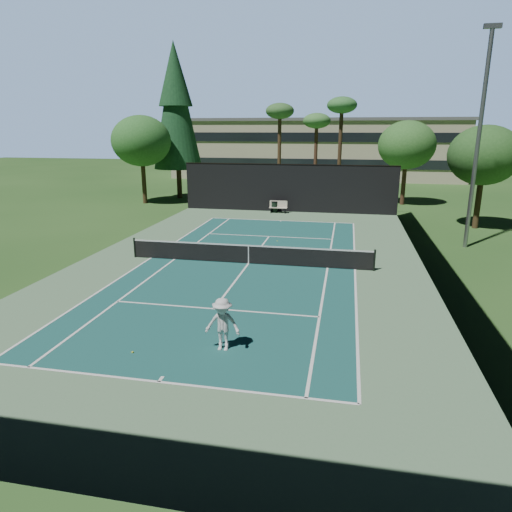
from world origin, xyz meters
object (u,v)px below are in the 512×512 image
at_px(player, 223,324).
at_px(trash_bin, 275,207).
at_px(park_bench, 278,206).
at_px(tennis_ball_d, 168,244).
at_px(tennis_net, 248,254).
at_px(tennis_ball_c, 277,241).
at_px(tennis_ball_a, 133,352).
at_px(tennis_ball_b, 217,256).

bearing_deg(player, trash_bin, 95.02).
height_order(park_bench, trash_bin, park_bench).
xyz_separation_m(player, tennis_ball_d, (-6.95, 12.62, -0.84)).
height_order(tennis_net, tennis_ball_d, tennis_net).
bearing_deg(trash_bin, player, -84.70).
relative_size(tennis_ball_c, trash_bin, 0.07).
bearing_deg(tennis_ball_d, tennis_net, -27.77).
xyz_separation_m(tennis_ball_a, park_bench, (0.76, 25.72, 0.51)).
xyz_separation_m(tennis_net, player, (1.24, -9.62, 0.32)).
height_order(player, tennis_ball_c, player).
xyz_separation_m(tennis_ball_c, tennis_ball_d, (-6.44, -2.17, 0.00)).
distance_m(tennis_ball_c, park_bench, 10.24).
bearing_deg(trash_bin, park_bench, -24.67).
bearing_deg(tennis_ball_b, tennis_ball_c, 56.04).
xyz_separation_m(tennis_net, trash_bin, (-1.08, 15.46, -0.08)).
distance_m(tennis_ball_d, park_bench, 13.27).
height_order(player, tennis_ball_d, player).
height_order(tennis_ball_c, park_bench, park_bench).
height_order(player, tennis_ball_b, player).
xyz_separation_m(tennis_net, tennis_ball_d, (-5.71, 3.00, -0.52)).
height_order(player, park_bench, player).
height_order(tennis_net, tennis_ball_a, tennis_net).
relative_size(tennis_ball_b, park_bench, 0.05).
height_order(tennis_ball_a, tennis_ball_c, tennis_ball_a).
bearing_deg(trash_bin, tennis_ball_d, -110.36).
bearing_deg(park_bench, player, -85.46).
bearing_deg(tennis_ball_d, trash_bin, 69.64).
xyz_separation_m(player, park_bench, (-1.98, 24.92, -0.33)).
relative_size(player, tennis_ball_c, 25.41).
bearing_deg(tennis_net, park_bench, 92.75).
distance_m(tennis_ball_a, trash_bin, 25.89).
bearing_deg(player, tennis_ball_a, -163.87).
xyz_separation_m(park_bench, trash_bin, (-0.35, 0.16, -0.07)).
height_order(tennis_ball_d, park_bench, park_bench).
bearing_deg(tennis_ball_c, tennis_ball_d, -161.34).
bearing_deg(tennis_ball_a, park_bench, 88.31).
relative_size(player, tennis_ball_b, 24.53).
bearing_deg(park_bench, tennis_ball_c, -81.77).
relative_size(tennis_net, park_bench, 8.60).
relative_size(tennis_ball_b, tennis_ball_d, 0.97).
xyz_separation_m(tennis_ball_a, trash_bin, (0.41, 25.88, 0.44)).
relative_size(player, park_bench, 1.17).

